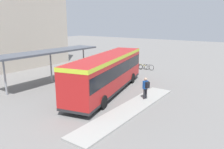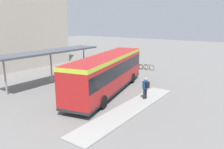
# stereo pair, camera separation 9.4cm
# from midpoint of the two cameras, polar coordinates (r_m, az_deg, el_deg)

# --- Properties ---
(ground_plane) EXTENTS (120.00, 120.00, 0.00)m
(ground_plane) POSITION_cam_midpoint_polar(r_m,az_deg,el_deg) (19.71, -0.89, -4.57)
(ground_plane) COLOR slate
(curb_island) EXTENTS (11.35, 1.80, 0.12)m
(curb_island) POSITION_cam_midpoint_polar(r_m,az_deg,el_deg) (15.87, 4.79, -8.99)
(curb_island) COLOR #9E9E99
(curb_island) RESTS_ON ground_plane
(city_bus) EXTENTS (12.28, 5.25, 3.33)m
(city_bus) POSITION_cam_midpoint_polar(r_m,az_deg,el_deg) (19.21, -0.90, 0.94)
(city_bus) COLOR red
(city_bus) RESTS_ON ground_plane
(pedestrian_waiting) EXTENTS (0.48, 0.53, 1.74)m
(pedestrian_waiting) POSITION_cam_midpoint_polar(r_m,az_deg,el_deg) (17.53, 8.94, -3.23)
(pedestrian_waiting) COLOR #232328
(pedestrian_waiting) RESTS_ON curb_island
(bicycle_white) EXTENTS (0.48, 1.66, 0.72)m
(bicycle_white) POSITION_cam_midpoint_polar(r_m,az_deg,el_deg) (29.05, 9.63, 1.91)
(bicycle_white) COLOR black
(bicycle_white) RESTS_ON ground_plane
(bicycle_yellow) EXTENTS (0.48, 1.60, 0.69)m
(bicycle_yellow) POSITION_cam_midpoint_polar(r_m,az_deg,el_deg) (29.27, 8.39, 2.03)
(bicycle_yellow) COLOR black
(bicycle_yellow) RESTS_ON ground_plane
(bicycle_black) EXTENTS (0.48, 1.53, 0.67)m
(bicycle_black) POSITION_cam_midpoint_polar(r_m,az_deg,el_deg) (29.35, 7.00, 2.08)
(bicycle_black) COLOR black
(bicycle_black) RESTS_ON ground_plane
(station_shelter) EXTENTS (11.52, 2.57, 3.32)m
(station_shelter) POSITION_cam_midpoint_polar(r_m,az_deg,el_deg) (22.99, -15.71, 5.63)
(station_shelter) COLOR #4C515B
(station_shelter) RESTS_ON ground_plane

